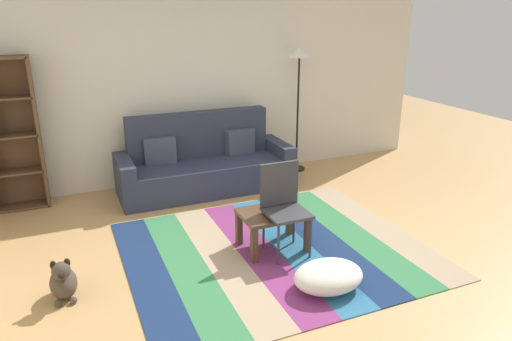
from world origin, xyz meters
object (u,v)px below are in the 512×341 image
coffee_table (273,219)px  tv_remote (269,214)px  pouf (328,276)px  dog (63,281)px  standing_lamp (299,68)px  folding_chair (283,201)px  couch (204,165)px

coffee_table → tv_remote: bearing=-140.4°
pouf → dog: 2.23m
standing_lamp → folding_chair: 2.69m
pouf → standing_lamp: bearing=67.2°
dog → tv_remote: tv_remote is taller
couch → folding_chair: (0.20, -1.94, 0.20)m
couch → pouf: couch is taller
couch → dog: (-1.84, -1.96, -0.18)m
pouf → folding_chair: folding_chair is taller
coffee_table → pouf: (0.12, -0.86, -0.19)m
coffee_table → pouf: bearing=-81.9°
standing_lamp → tv_remote: size_ratio=11.95×
pouf → dog: bearing=160.1°
coffee_table → standing_lamp: bearing=56.8°
couch → pouf: (0.26, -2.72, -0.21)m
coffee_table → pouf: coffee_table is taller
folding_chair → coffee_table: bearing=-169.6°
pouf → tv_remote: (-0.19, 0.81, 0.28)m
pouf → dog: size_ratio=1.58×
dog → folding_chair: (2.05, 0.02, 0.37)m
pouf → standing_lamp: standing_lamp is taller
coffee_table → tv_remote: size_ratio=4.38×
couch → dog: bearing=-133.2°
coffee_table → folding_chair: folding_chair is taller
tv_remote → pouf: bearing=-94.4°
dog → standing_lamp: bearing=33.2°
folding_chair → standing_lamp: bearing=118.8°
dog → standing_lamp: (3.34, 2.18, 1.34)m
pouf → folding_chair: 0.89m
coffee_table → pouf: 0.89m
pouf → tv_remote: tv_remote is taller
tv_remote → coffee_table: bearing=22.1°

